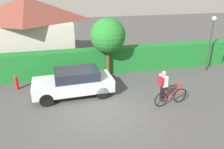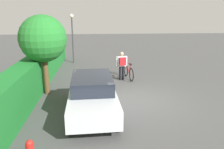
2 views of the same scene
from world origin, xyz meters
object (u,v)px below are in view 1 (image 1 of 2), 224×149
(bicycle, at_px, (171,97))
(person_rider, at_px, (163,83))
(parked_car_near, at_px, (74,82))
(tree_kerbside, at_px, (108,36))
(street_lamp, at_px, (211,36))
(fire_hydrant, at_px, (16,83))

(bicycle, relative_size, person_rider, 1.13)
(parked_car_near, xyz_separation_m, person_rider, (4.20, -1.61, 0.20))
(tree_kerbside, bearing_deg, person_rider, -63.37)
(street_lamp, height_order, fire_hydrant, street_lamp)
(person_rider, xyz_separation_m, street_lamp, (4.71, 3.14, 1.41))
(person_rider, xyz_separation_m, fire_hydrant, (-7.28, 3.09, -0.56))
(fire_hydrant, bearing_deg, bicycle, -24.96)
(parked_car_near, height_order, bicycle, parked_car_near)
(bicycle, distance_m, street_lamp, 6.02)
(parked_car_near, xyz_separation_m, tree_kerbside, (2.30, 2.19, 1.82))
(parked_car_near, bearing_deg, tree_kerbside, 43.61)
(parked_car_near, bearing_deg, bicycle, -24.42)
(person_rider, bearing_deg, parked_car_near, 159.06)
(parked_car_near, distance_m, street_lamp, 9.19)
(parked_car_near, relative_size, fire_hydrant, 5.09)
(person_rider, distance_m, street_lamp, 5.84)
(bicycle, xyz_separation_m, street_lamp, (4.43, 3.57, 1.97))
(bicycle, relative_size, tree_kerbside, 0.50)
(person_rider, height_order, street_lamp, street_lamp)
(bicycle, bearing_deg, tree_kerbside, 117.35)
(bicycle, relative_size, street_lamp, 0.50)
(street_lamp, distance_m, tree_kerbside, 6.65)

